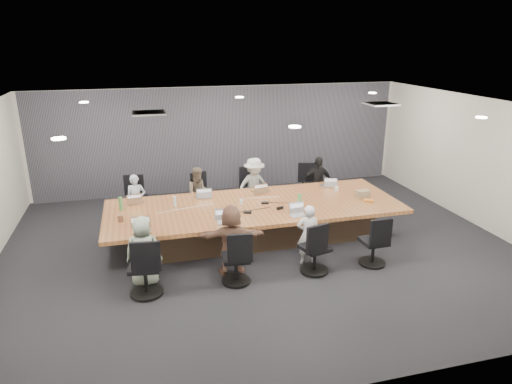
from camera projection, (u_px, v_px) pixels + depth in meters
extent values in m
cube|color=black|center=(261.00, 248.00, 9.15)|extent=(10.00, 8.00, 0.00)
cube|color=white|center=(262.00, 107.00, 8.25)|extent=(10.00, 8.00, 0.00)
cube|color=beige|center=(222.00, 139.00, 12.36)|extent=(10.00, 0.00, 2.80)
cube|color=beige|center=(358.00, 285.00, 5.03)|extent=(10.00, 0.00, 2.80)
cube|color=beige|center=(483.00, 164.00, 9.91)|extent=(0.00, 8.00, 2.80)
cube|color=#4E4C58|center=(223.00, 139.00, 12.29)|extent=(9.80, 0.04, 2.80)
cube|color=#463325|center=(255.00, 223.00, 9.50)|extent=(4.80, 1.40, 0.66)
cube|color=#A36335|center=(255.00, 207.00, 9.38)|extent=(6.00, 2.20, 0.08)
imported|color=#ADB9CE|center=(136.00, 200.00, 10.08)|extent=(0.44, 0.31, 1.16)
cube|color=#8C6647|center=(136.00, 202.00, 9.52)|extent=(0.34, 0.26, 0.02)
imported|color=brown|center=(199.00, 194.00, 10.41)|extent=(0.64, 0.52, 1.24)
cube|color=#B2B2B7|center=(203.00, 196.00, 9.86)|extent=(0.34, 0.25, 0.02)
imported|color=#9EA59F|center=(254.00, 186.00, 10.70)|extent=(0.95, 0.63, 1.37)
cube|color=#8C6647|center=(260.00, 191.00, 10.18)|extent=(0.39, 0.31, 0.02)
imported|color=black|center=(317.00, 183.00, 11.10)|extent=(0.78, 0.37, 1.30)
cube|color=#B2B2B7|center=(326.00, 185.00, 10.56)|extent=(0.34, 0.27, 0.02)
imported|color=#93A591|center=(143.00, 251.00, 7.62)|extent=(0.64, 0.45, 1.22)
cube|color=#8C6647|center=(142.00, 231.00, 8.08)|extent=(0.37, 0.27, 0.02)
imported|color=brown|center=(232.00, 240.00, 7.97)|extent=(1.23, 0.55, 1.28)
cube|color=#B2B2B7|center=(225.00, 222.00, 8.44)|extent=(0.32, 0.24, 0.02)
imported|color=silver|center=(308.00, 235.00, 8.34)|extent=(0.47, 0.37, 1.15)
cube|color=#B2B2B7|center=(298.00, 215.00, 8.79)|extent=(0.33, 0.25, 0.02)
cylinder|color=#489549|center=(121.00, 203.00, 9.05)|extent=(0.09, 0.09, 0.27)
cylinder|color=#489549|center=(299.00, 201.00, 9.20)|extent=(0.10, 0.10, 0.28)
cylinder|color=silver|center=(175.00, 201.00, 9.24)|extent=(0.08, 0.08, 0.22)
cylinder|color=white|center=(241.00, 202.00, 9.38)|extent=(0.08, 0.08, 0.09)
cylinder|color=white|center=(337.00, 189.00, 10.17)|extent=(0.09, 0.09, 0.11)
cylinder|color=brown|center=(121.00, 218.00, 8.50)|extent=(0.10, 0.10, 0.12)
cube|color=black|center=(248.00, 212.00, 8.93)|extent=(0.18, 0.15, 0.03)
cube|color=black|center=(265.00, 203.00, 9.43)|extent=(0.17, 0.13, 0.03)
cube|color=black|center=(280.00, 208.00, 9.11)|extent=(0.15, 0.07, 0.05)
cube|color=#937D5E|center=(363.00, 194.00, 9.80)|extent=(0.29, 0.18, 0.15)
cube|color=orange|center=(369.00, 201.00, 9.54)|extent=(0.23, 0.21, 0.04)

